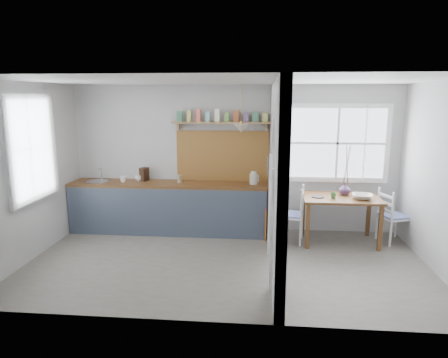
# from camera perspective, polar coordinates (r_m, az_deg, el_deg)

# --- Properties ---
(floor) EXTENTS (5.80, 3.20, 0.01)m
(floor) POSITION_cam_1_polar(r_m,az_deg,el_deg) (5.98, 0.32, -11.82)
(floor) COLOR slate
(floor) RESTS_ON ground
(ceiling) EXTENTS (5.80, 3.20, 0.01)m
(ceiling) POSITION_cam_1_polar(r_m,az_deg,el_deg) (5.50, 0.35, 13.92)
(ceiling) COLOR beige
(ceiling) RESTS_ON walls
(walls) EXTENTS (5.81, 3.21, 2.60)m
(walls) POSITION_cam_1_polar(r_m,az_deg,el_deg) (5.60, 0.33, 0.50)
(walls) COLOR beige
(walls) RESTS_ON floor
(partition) EXTENTS (0.12, 3.20, 2.60)m
(partition) POSITION_cam_1_polar(r_m,az_deg,el_deg) (5.61, 7.53, 2.00)
(partition) COLOR beige
(partition) RESTS_ON floor
(kitchen_window) EXTENTS (0.10, 1.16, 1.50)m
(kitchen_window) POSITION_cam_1_polar(r_m,az_deg,el_deg) (6.45, -26.05, 3.94)
(kitchen_window) COLOR white
(kitchen_window) RESTS_ON walls
(nook_window) EXTENTS (1.76, 0.10, 1.30)m
(nook_window) POSITION_cam_1_polar(r_m,az_deg,el_deg) (7.20, 15.91, 4.93)
(nook_window) COLOR white
(nook_window) RESTS_ON walls
(counter) EXTENTS (3.50, 0.60, 0.90)m
(counter) POSITION_cam_1_polar(r_m,az_deg,el_deg) (7.24, -7.73, -3.93)
(counter) COLOR brown
(counter) RESTS_ON floor
(sink) EXTENTS (0.40, 0.40, 0.02)m
(sink) POSITION_cam_1_polar(r_m,az_deg,el_deg) (7.51, -17.58, -0.40)
(sink) COLOR #AEB2B9
(sink) RESTS_ON counter
(backsplash) EXTENTS (1.65, 0.03, 0.90)m
(backsplash) POSITION_cam_1_polar(r_m,az_deg,el_deg) (7.15, -0.23, 3.31)
(backsplash) COLOR olive
(backsplash) RESTS_ON walls
(shelf) EXTENTS (1.75, 0.20, 0.21)m
(shelf) POSITION_cam_1_polar(r_m,az_deg,el_deg) (7.01, -0.30, 8.57)
(shelf) COLOR #A48346
(shelf) RESTS_ON walls
(pendant_lamp) EXTENTS (0.26, 0.26, 0.16)m
(pendant_lamp) POSITION_cam_1_polar(r_m,az_deg,el_deg) (6.65, 2.49, 7.27)
(pendant_lamp) COLOR beige
(pendant_lamp) RESTS_ON ceiling
(utensil_rail) EXTENTS (0.02, 0.50, 0.02)m
(utensil_rail) POSITION_cam_1_polar(r_m,az_deg,el_deg) (6.44, 6.44, 3.23)
(utensil_rail) COLOR #AEB2B9
(utensil_rail) RESTS_ON partition
(dining_table) EXTENTS (1.24, 0.83, 0.78)m
(dining_table) POSITION_cam_1_polar(r_m,az_deg,el_deg) (6.93, 16.17, -5.57)
(dining_table) COLOR brown
(dining_table) RESTS_ON floor
(chair_left) EXTENTS (0.49, 0.49, 0.94)m
(chair_left) POSITION_cam_1_polar(r_m,az_deg,el_deg) (6.76, 9.37, -4.96)
(chair_left) COLOR white
(chair_left) RESTS_ON floor
(chair_right) EXTENTS (0.52, 0.52, 0.91)m
(chair_right) POSITION_cam_1_polar(r_m,az_deg,el_deg) (7.21, 23.16, -4.85)
(chair_right) COLOR white
(chair_right) RESTS_ON floor
(kettle) EXTENTS (0.23, 0.21, 0.22)m
(kettle) POSITION_cam_1_polar(r_m,az_deg,el_deg) (6.93, 4.25, 0.17)
(kettle) COLOR beige
(kettle) RESTS_ON counter
(mug_a) EXTENTS (0.16, 0.16, 0.11)m
(mug_a) POSITION_cam_1_polar(r_m,az_deg,el_deg) (7.30, -14.23, -0.02)
(mug_a) COLOR white
(mug_a) RESTS_ON counter
(mug_b) EXTENTS (0.18, 0.18, 0.11)m
(mug_b) POSITION_cam_1_polar(r_m,az_deg,el_deg) (7.36, -12.03, 0.17)
(mug_b) COLOR white
(mug_b) RESTS_ON counter
(knife_block) EXTENTS (0.16, 0.18, 0.24)m
(knife_block) POSITION_cam_1_polar(r_m,az_deg,el_deg) (7.33, -11.32, 0.67)
(knife_block) COLOR black
(knife_block) RESTS_ON counter
(jar) EXTENTS (0.09, 0.09, 0.14)m
(jar) POSITION_cam_1_polar(r_m,az_deg,el_deg) (7.07, -6.36, 0.03)
(jar) COLOR tan
(jar) RESTS_ON counter
(towel_magenta) EXTENTS (0.02, 0.03, 0.56)m
(towel_magenta) POSITION_cam_1_polar(r_m,az_deg,el_deg) (6.79, 5.95, -6.53)
(towel_magenta) COLOR #CA366F
(towel_magenta) RESTS_ON counter
(towel_orange) EXTENTS (0.02, 0.03, 0.55)m
(towel_orange) POSITION_cam_1_polar(r_m,az_deg,el_deg) (6.76, 5.95, -6.83)
(towel_orange) COLOR #BE6E1D
(towel_orange) RESTS_ON counter
(bowl) EXTENTS (0.37, 0.37, 0.08)m
(bowl) POSITION_cam_1_polar(r_m,az_deg,el_deg) (6.78, 19.15, -2.38)
(bowl) COLOR silver
(bowl) RESTS_ON dining_table
(table_cup) EXTENTS (0.11, 0.11, 0.09)m
(table_cup) POSITION_cam_1_polar(r_m,az_deg,el_deg) (6.70, 15.36, -2.26)
(table_cup) COLOR #467F43
(table_cup) RESTS_ON dining_table
(plate) EXTENTS (0.26, 0.26, 0.02)m
(plate) POSITION_cam_1_polar(r_m,az_deg,el_deg) (6.71, 13.26, -2.48)
(plate) COLOR black
(plate) RESTS_ON dining_table
(vase) EXTENTS (0.23, 0.23, 0.20)m
(vase) POSITION_cam_1_polar(r_m,az_deg,el_deg) (6.97, 16.84, -1.37)
(vase) COLOR #4C335B
(vase) RESTS_ON dining_table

